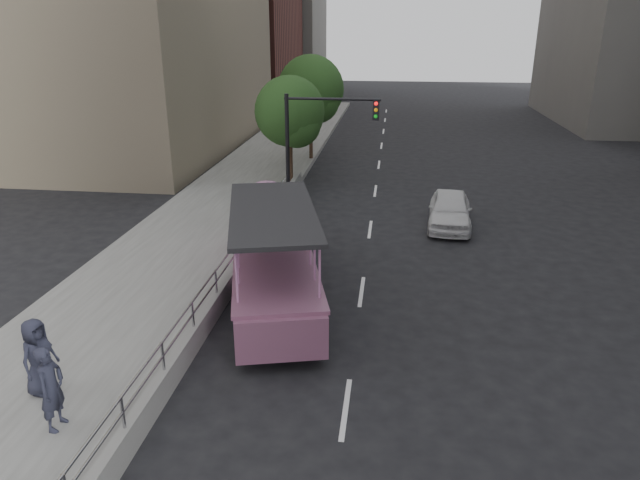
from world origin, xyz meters
TOP-DOWN VIEW (x-y plane):
  - ground at (0.00, 0.00)m, footprint 160.00×160.00m
  - sidewalk at (-5.75, 10.00)m, footprint 5.50×80.00m
  - kerb_wall at (-3.12, 2.00)m, footprint 0.24×30.00m
  - guardrail at (-3.12, 2.00)m, footprint 0.07×22.00m
  - duck_boat at (-1.82, 3.77)m, footprint 4.45×9.57m
  - car at (4.28, 10.84)m, footprint 2.09×4.43m
  - pedestrian_near at (-4.71, -3.71)m, footprint 0.45×0.68m
  - pedestrian_far at (-5.68, -2.64)m, footprint 0.74×0.97m
  - parking_sign at (-2.88, 6.47)m, footprint 0.14×0.59m
  - traffic_signal at (-1.70, 12.50)m, footprint 4.20×0.32m
  - street_tree_near at (-3.30, 15.93)m, footprint 3.52×3.52m
  - street_tree_far at (-3.10, 21.93)m, footprint 3.97×3.97m
  - midrise_stone_b at (-16.00, 64.00)m, footprint 16.00×14.00m

SIDE VIEW (x-z plane):
  - ground at x=0.00m, z-range 0.00..0.00m
  - sidewalk at x=-5.75m, z-range 0.00..0.30m
  - kerb_wall at x=-3.12m, z-range 0.30..0.66m
  - car at x=4.28m, z-range 0.00..1.47m
  - guardrail at x=-3.12m, z-range 0.79..1.50m
  - duck_boat at x=-1.82m, z-range -0.40..2.70m
  - pedestrian_far at x=-5.68m, z-range 0.30..2.08m
  - pedestrian_near at x=-4.71m, z-range 0.30..2.12m
  - parking_sign at x=-2.88m, z-range 0.35..3.00m
  - traffic_signal at x=-1.70m, z-range 0.90..6.10m
  - street_tree_near at x=-3.30m, z-range 0.96..6.68m
  - street_tree_far at x=-3.10m, z-range 1.08..7.53m
  - midrise_stone_b at x=-16.00m, z-range 0.00..20.00m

